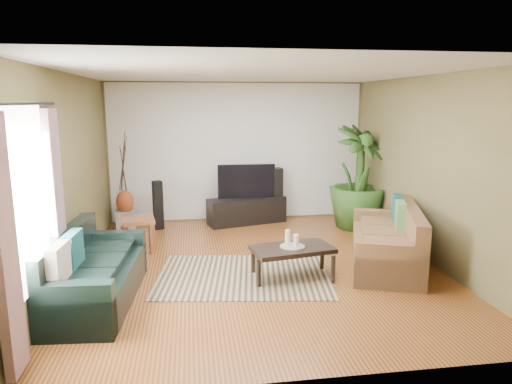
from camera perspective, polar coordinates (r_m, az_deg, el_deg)
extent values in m
plane|color=#985427|center=(6.63, 0.25, -9.28)|extent=(5.50, 5.50, 0.00)
plane|color=white|center=(6.22, 0.27, 14.72)|extent=(5.50, 5.50, 0.00)
plane|color=brown|center=(8.99, -2.35, 5.01)|extent=(5.00, 0.00, 5.00)
plane|color=brown|center=(3.64, 6.71, -4.29)|extent=(5.00, 0.00, 5.00)
plane|color=brown|center=(6.41, -22.42, 1.66)|extent=(0.00, 5.50, 5.50)
plane|color=brown|center=(7.10, 20.68, 2.63)|extent=(0.00, 5.50, 5.50)
plane|color=white|center=(8.98, -2.34, 5.00)|extent=(4.90, 0.00, 4.90)
plane|color=white|center=(4.89, -26.69, -0.85)|extent=(0.00, 1.80, 1.80)
cube|color=gray|center=(4.24, -28.89, -6.23)|extent=(0.08, 0.35, 2.20)
cube|color=gray|center=(5.62, -23.64, -1.75)|extent=(0.08, 0.35, 2.20)
cylinder|color=black|center=(4.78, -27.07, 9.77)|extent=(0.03, 1.90, 0.03)
cube|color=black|center=(5.70, -19.43, -8.86)|extent=(0.98, 2.01, 0.85)
cube|color=brown|center=(6.82, 15.90, -5.36)|extent=(1.50, 2.15, 0.85)
cube|color=tan|center=(6.29, -1.56, -10.40)|extent=(2.51, 1.93, 0.01)
cube|color=black|center=(6.17, 4.52, -8.76)|extent=(1.15, 0.77, 0.43)
cylinder|color=gray|center=(6.10, 4.56, -6.79)|extent=(0.33, 0.33, 0.01)
cylinder|color=white|center=(6.08, 3.96, -5.72)|extent=(0.07, 0.07, 0.21)
cylinder|color=white|center=(6.04, 5.02, -6.08)|extent=(0.07, 0.07, 0.16)
cylinder|color=#F1ECCC|center=(6.15, 5.08, -5.92)|extent=(0.07, 0.07, 0.13)
cube|color=black|center=(8.84, -1.18, -2.33)|extent=(1.57, 0.83, 0.50)
cube|color=black|center=(8.75, -1.21, 1.37)|extent=(1.10, 0.06, 0.65)
cube|color=black|center=(8.59, -12.15, -1.62)|extent=(0.21, 0.22, 0.90)
cube|color=black|center=(8.98, 2.58, -0.31)|extent=(0.23, 0.25, 1.06)
imported|color=#274C19|center=(8.60, 12.73, 1.78)|extent=(1.47, 1.47, 1.90)
cylinder|color=black|center=(8.77, 12.50, -3.48)|extent=(0.35, 0.35, 0.27)
cube|color=gray|center=(8.80, -15.93, -3.35)|extent=(0.38, 0.38, 0.35)
ellipsoid|color=brown|center=(8.72, -16.05, -1.22)|extent=(0.32, 0.32, 0.45)
cube|color=brown|center=(7.47, -14.47, -5.15)|extent=(0.57, 0.57, 0.53)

